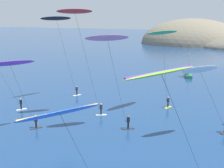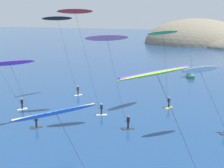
{
  "view_description": "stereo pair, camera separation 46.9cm",
  "coord_description": "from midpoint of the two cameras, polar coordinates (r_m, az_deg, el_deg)",
  "views": [
    {
      "loc": [
        6.84,
        -4.95,
        13.27
      ],
      "look_at": [
        -6.75,
        24.98,
        5.43
      ],
      "focal_mm": 45.0,
      "sensor_mm": 36.0,
      "label": 1
    },
    {
      "loc": [
        7.26,
        -4.75,
        13.27
      ],
      "look_at": [
        -6.75,
        24.98,
        5.43
      ],
      "focal_mm": 45.0,
      "sensor_mm": 36.0,
      "label": 2
    }
  ],
  "objects": [
    {
      "name": "kitesurfer_lime",
      "position": [
        16.09,
        10.23,
        -0.29
      ],
      "size": [
        4.62,
        9.14,
        10.58
      ],
      "color": "red",
      "rests_on": "ground"
    },
    {
      "name": "kitesurfer_blue",
      "position": [
        17.85,
        -10.41,
        -7.38
      ],
      "size": [
        4.16,
        6.15,
        7.97
      ],
      "color": "#2D2D33",
      "rests_on": "ground"
    },
    {
      "name": "kitesurfer_pink",
      "position": [
        31.48,
        -1.06,
        7.92
      ],
      "size": [
        5.08,
        4.53,
        11.51
      ],
      "color": "#2D2D33",
      "rests_on": "ground"
    },
    {
      "name": "kitesurfer_black",
      "position": [
        45.95,
        -11.14,
        11.48
      ],
      "size": [
        3.64,
        6.47,
        13.48
      ],
      "color": "silver",
      "rests_on": "ground"
    },
    {
      "name": "sailboat_near",
      "position": [
        66.43,
        15.06,
        1.99
      ],
      "size": [
        2.45,
        5.96,
        5.7
      ],
      "color": "#23664C",
      "rests_on": "ground"
    },
    {
      "name": "kitesurfer_green",
      "position": [
        39.63,
        9.98,
        9.32
      ],
      "size": [
        3.9,
        6.46,
        11.6
      ],
      "color": "yellow",
      "rests_on": "ground"
    },
    {
      "name": "kitesurfer_white",
      "position": [
        31.3,
        17.47,
        1.78
      ],
      "size": [
        5.56,
        6.18,
        8.45
      ],
      "color": "#2D2D33",
      "rests_on": "ground"
    },
    {
      "name": "kitesurfer_purple",
      "position": [
        33.46,
        -19.99,
        2.82
      ],
      "size": [
        3.82,
        5.61,
        8.68
      ],
      "color": "#2D2D33",
      "rests_on": "ground"
    },
    {
      "name": "kitesurfer_red",
      "position": [
        36.39,
        -7.38,
        12.34
      ],
      "size": [
        5.31,
        4.65,
        14.36
      ],
      "color": "silver",
      "rests_on": "ground"
    }
  ]
}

